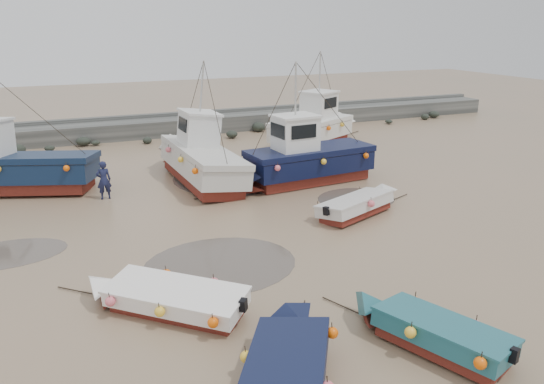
{
  "coord_description": "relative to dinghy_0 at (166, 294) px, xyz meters",
  "views": [
    {
      "loc": [
        -7.02,
        -17.13,
        8.14
      ],
      "look_at": [
        1.11,
        2.08,
        1.4
      ],
      "focal_mm": 35.0,
      "sensor_mm": 36.0,
      "label": 1
    }
  ],
  "objects": [
    {
      "name": "dinghy_1",
      "position": [
        1.92,
        -4.47,
        0.0
      ],
      "size": [
        4.11,
        5.85,
        1.43
      ],
      "rotation": [
        0.0,
        0.0,
        -0.55
      ],
      "color": "maroon",
      "rests_on": "ground"
    },
    {
      "name": "dinghy_2",
      "position": [
        5.93,
        -4.45,
        0.01
      ],
      "size": [
        3.03,
        5.51,
        1.43
      ],
      "rotation": [
        0.0,
        0.0,
        0.39
      ],
      "color": "maroon",
      "rests_on": "ground"
    },
    {
      "name": "puddle_c",
      "position": [
        -4.65,
        6.25,
        -0.54
      ],
      "size": [
        4.39,
        4.39,
        0.01
      ],
      "primitive_type": "cylinder",
      "color": "#50473F",
      "rests_on": "ground"
    },
    {
      "name": "seawall",
      "position": [
        4.56,
        25.2,
        0.09
      ],
      "size": [
        60.0,
        4.92,
        1.5
      ],
      "color": "slate",
      "rests_on": "ground"
    },
    {
      "name": "puddle_a",
      "position": [
        2.39,
        2.37,
        -0.54
      ],
      "size": [
        5.44,
        5.44,
        0.01
      ],
      "primitive_type": "cylinder",
      "color": "#50473F",
      "rests_on": "ground"
    },
    {
      "name": "puddle_d",
      "position": [
        6.11,
        12.45,
        -0.54
      ],
      "size": [
        6.05,
        6.05,
        0.01
      ],
      "primitive_type": "cylinder",
      "color": "#50473F",
      "rests_on": "ground"
    },
    {
      "name": "puddle_b",
      "position": [
        10.63,
        6.73,
        -0.54
      ],
      "size": [
        3.8,
        3.8,
        0.01
      ],
      "primitive_type": "cylinder",
      "color": "#50473F",
      "rests_on": "ground"
    },
    {
      "name": "ground",
      "position": [
        4.51,
        3.21,
        -0.54
      ],
      "size": [
        120.0,
        120.0,
        0.0
      ],
      "primitive_type": "plane",
      "color": "#8F7257",
      "rests_on": "ground"
    },
    {
      "name": "person",
      "position": [
        -0.48,
        11.43,
        -0.54
      ],
      "size": [
        0.71,
        0.48,
        1.87
      ],
      "primitive_type": "imported",
      "rotation": [
        0.0,
        0.0,
        3.2
      ],
      "color": "#181C3C",
      "rests_on": "ground"
    },
    {
      "name": "cabin_boat_1",
      "position": [
        4.42,
        12.73,
        0.78
      ],
      "size": [
        3.22,
        10.7,
        6.22
      ],
      "rotation": [
        0.0,
        0.0,
        0.05
      ],
      "color": "maroon",
      "rests_on": "ground"
    },
    {
      "name": "cabin_boat_2",
      "position": [
        9.2,
        10.04,
        0.81
      ],
      "size": [
        9.91,
        3.25,
        6.22
      ],
      "rotation": [
        0.0,
        0.0,
        1.65
      ],
      "color": "maroon",
      "rests_on": "ground"
    },
    {
      "name": "dinghy_0",
      "position": [
        0.0,
        0.0,
        0.0
      ],
      "size": [
        5.24,
        4.96,
        1.43
      ],
      "rotation": [
        0.0,
        0.0,
        0.82
      ],
      "color": "maroon",
      "rests_on": "ground"
    },
    {
      "name": "cabin_boat_3",
      "position": [
        14.28,
        17.98,
        0.82
      ],
      "size": [
        9.02,
        5.83,
        6.22
      ],
      "rotation": [
        0.0,
        0.0,
        -1.09
      ],
      "color": "maroon",
      "rests_on": "ground"
    },
    {
      "name": "dinghy_3",
      "position": [
        9.7,
        4.82,
        0.0
      ],
      "size": [
        5.92,
        3.06,
        1.43
      ],
      "rotation": [
        0.0,
        0.0,
        -1.19
      ],
      "color": "maroon",
      "rests_on": "ground"
    }
  ]
}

